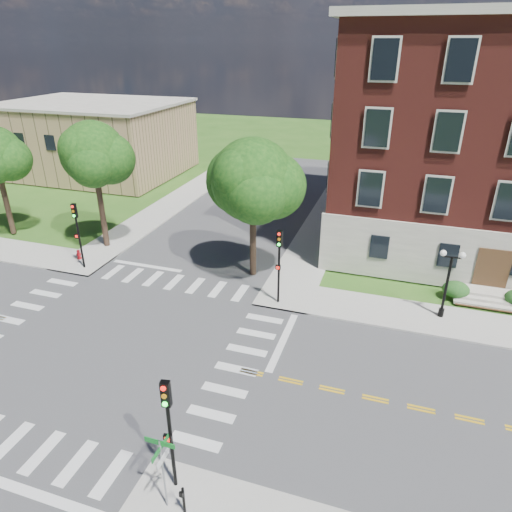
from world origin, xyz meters
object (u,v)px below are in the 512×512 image
(traffic_signal_ne, at_px, (279,258))
(street_sign_pole, at_px, (162,461))
(traffic_signal_se, at_px, (169,422))
(twin_lamp_west, at_px, (448,280))
(push_button_post, at_px, (183,499))
(fire_hydrant, at_px, (79,255))
(traffic_signal_nw, at_px, (77,228))

(traffic_signal_ne, distance_m, street_sign_pole, 14.51)
(street_sign_pole, bearing_deg, traffic_signal_se, 97.60)
(twin_lamp_west, bearing_deg, push_button_post, -119.04)
(traffic_signal_ne, xyz_separation_m, fire_hydrant, (-15.78, 1.36, -2.72))
(traffic_signal_se, xyz_separation_m, twin_lamp_west, (9.69, 15.09, -0.66))
(traffic_signal_se, height_order, fire_hydrant, traffic_signal_se)
(fire_hydrant, bearing_deg, traffic_signal_se, -43.76)
(traffic_signal_nw, height_order, push_button_post, traffic_signal_nw)
(traffic_signal_se, xyz_separation_m, push_button_post, (0.81, -0.90, -2.39))
(twin_lamp_west, relative_size, fire_hydrant, 5.64)
(street_sign_pole, distance_m, fire_hydrant, 22.44)
(traffic_signal_se, bearing_deg, push_button_post, -48.07)
(traffic_signal_nw, xyz_separation_m, street_sign_pole, (14.57, -14.78, -0.88))
(traffic_signal_nw, distance_m, street_sign_pole, 20.77)
(traffic_signal_se, height_order, traffic_signal_nw, same)
(twin_lamp_west, height_order, fire_hydrant, twin_lamp_west)
(traffic_signal_se, bearing_deg, street_sign_pole, -82.40)
(twin_lamp_west, xyz_separation_m, push_button_post, (-8.88, -16.00, -1.73))
(traffic_signal_nw, relative_size, street_sign_pole, 1.55)
(street_sign_pole, bearing_deg, traffic_signal_ne, 90.03)
(traffic_signal_ne, xyz_separation_m, street_sign_pole, (0.01, -14.48, -0.88))
(twin_lamp_west, bearing_deg, street_sign_pole, -121.05)
(push_button_post, distance_m, fire_hydrant, 22.92)
(twin_lamp_west, height_order, street_sign_pole, twin_lamp_west)
(traffic_signal_se, distance_m, push_button_post, 2.68)
(street_sign_pole, bearing_deg, push_button_post, -6.29)
(traffic_signal_nw, bearing_deg, fire_hydrant, 139.04)
(traffic_signal_nw, bearing_deg, traffic_signal_se, -43.99)
(push_button_post, relative_size, fire_hydrant, 1.60)
(traffic_signal_ne, height_order, push_button_post, traffic_signal_ne)
(fire_hydrant, bearing_deg, street_sign_pole, -45.10)
(street_sign_pole, xyz_separation_m, push_button_post, (0.70, -0.08, -1.51))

